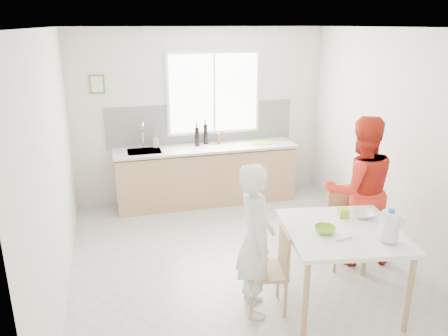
% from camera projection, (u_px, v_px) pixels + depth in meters
% --- Properties ---
extents(ground, '(4.50, 4.50, 0.00)m').
position_uv_depth(ground, '(242.00, 261.00, 5.28)').
color(ground, '#B7B7B2').
rests_on(ground, ground).
extents(room_shell, '(4.50, 4.50, 4.50)m').
position_uv_depth(room_shell, '(244.00, 129.00, 4.77)').
color(room_shell, silver).
rests_on(room_shell, ground).
extents(window, '(1.50, 0.06, 1.30)m').
position_uv_depth(window, '(214.00, 93.00, 6.84)').
color(window, white).
rests_on(window, room_shell).
extents(backsplash, '(3.00, 0.02, 0.65)m').
position_uv_depth(backsplash, '(202.00, 123.00, 6.95)').
color(backsplash, white).
rests_on(backsplash, room_shell).
extents(picture_frame, '(0.22, 0.03, 0.28)m').
position_uv_depth(picture_frame, '(97.00, 84.00, 6.35)').
color(picture_frame, '#4D873D').
rests_on(picture_frame, room_shell).
extents(kitchen_counter, '(2.84, 0.64, 1.37)m').
position_uv_depth(kitchen_counter, '(206.00, 177.00, 6.94)').
color(kitchen_counter, tan).
rests_on(kitchen_counter, ground).
extents(dining_table, '(1.26, 1.26, 0.84)m').
position_uv_depth(dining_table, '(342.00, 237.00, 4.26)').
color(dining_table, white).
rests_on(dining_table, ground).
extents(chair_left, '(0.45, 0.45, 0.85)m').
position_uv_depth(chair_left, '(272.00, 267.00, 4.28)').
color(chair_left, tan).
rests_on(chair_left, ground).
extents(chair_far, '(0.45, 0.45, 0.85)m').
position_uv_depth(chair_far, '(344.00, 226.00, 5.15)').
color(chair_far, tan).
rests_on(chair_far, ground).
extents(person_white, '(0.45, 0.61, 1.54)m').
position_uv_depth(person_white, '(256.00, 240.00, 4.17)').
color(person_white, white).
rests_on(person_white, ground).
extents(person_red, '(0.96, 0.80, 1.77)m').
position_uv_depth(person_red, '(359.00, 191.00, 5.09)').
color(person_red, red).
rests_on(person_red, ground).
extents(bowl_green, '(0.23, 0.23, 0.06)m').
position_uv_depth(bowl_green, '(325.00, 230.00, 4.15)').
color(bowl_green, '#86BC2B').
rests_on(bowl_green, dining_table).
extents(bowl_white, '(0.24, 0.24, 0.05)m').
position_uv_depth(bowl_white, '(363.00, 215.00, 4.49)').
color(bowl_white, silver).
rests_on(bowl_white, dining_table).
extents(milk_jug, '(0.23, 0.17, 0.29)m').
position_uv_depth(milk_jug, '(390.00, 226.00, 3.95)').
color(milk_jug, white).
rests_on(milk_jug, dining_table).
extents(green_box, '(0.11, 0.11, 0.09)m').
position_uv_depth(green_box, '(343.00, 213.00, 4.49)').
color(green_box, '#98B72A').
rests_on(green_box, dining_table).
extents(spoon, '(0.16, 0.04, 0.01)m').
position_uv_depth(spoon, '(343.00, 239.00, 4.01)').
color(spoon, '#A5A5AA').
rests_on(spoon, dining_table).
extents(cutting_board, '(0.40, 0.32, 0.01)m').
position_uv_depth(cutting_board, '(260.00, 143.00, 6.98)').
color(cutting_board, '#87D531').
rests_on(cutting_board, kitchen_counter).
extents(wine_bottle_a, '(0.07, 0.07, 0.32)m').
position_uv_depth(wine_bottle_a, '(205.00, 134.00, 6.89)').
color(wine_bottle_a, black).
rests_on(wine_bottle_a, kitchen_counter).
extents(wine_bottle_b, '(0.07, 0.07, 0.30)m').
position_uv_depth(wine_bottle_b, '(197.00, 137.00, 6.77)').
color(wine_bottle_b, black).
rests_on(wine_bottle_b, kitchen_counter).
extents(jar_amber, '(0.06, 0.06, 0.16)m').
position_uv_depth(jar_amber, '(219.00, 138.00, 6.96)').
color(jar_amber, '#975721').
rests_on(jar_amber, kitchen_counter).
extents(soap_bottle, '(0.10, 0.10, 0.19)m').
position_uv_depth(soap_bottle, '(156.00, 141.00, 6.72)').
color(soap_bottle, '#999999').
rests_on(soap_bottle, kitchen_counter).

